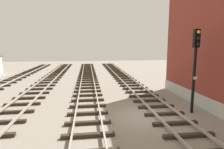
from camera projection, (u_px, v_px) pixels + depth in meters
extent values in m
plane|color=gray|center=(145.00, 116.00, 11.13)|extent=(84.96, 84.96, 0.00)
cube|color=#2D2319|center=(189.00, 136.00, 8.55)|extent=(2.50, 0.24, 0.18)
cube|color=#2D2319|center=(175.00, 123.00, 9.91)|extent=(2.50, 0.24, 0.18)
cube|color=#2D2319|center=(164.00, 114.00, 11.28)|extent=(2.50, 0.24, 0.18)
cube|color=#2D2319|center=(156.00, 107.00, 12.64)|extent=(2.50, 0.24, 0.18)
cube|color=#2D2319|center=(149.00, 101.00, 14.00)|extent=(2.50, 0.24, 0.18)
cube|color=#2D2319|center=(144.00, 96.00, 15.36)|extent=(2.50, 0.24, 0.18)
cube|color=#2D2319|center=(139.00, 92.00, 16.72)|extent=(2.50, 0.24, 0.18)
cube|color=#2D2319|center=(135.00, 88.00, 18.08)|extent=(2.50, 0.24, 0.18)
cube|color=#2D2319|center=(132.00, 85.00, 19.45)|extent=(2.50, 0.24, 0.18)
cube|color=#2D2319|center=(129.00, 83.00, 20.81)|extent=(2.50, 0.24, 0.18)
cube|color=#2D2319|center=(126.00, 81.00, 22.17)|extent=(2.50, 0.24, 0.18)
cube|color=#2D2319|center=(124.00, 79.00, 23.53)|extent=(2.50, 0.24, 0.18)
cube|color=#2D2319|center=(122.00, 77.00, 24.89)|extent=(2.50, 0.24, 0.18)
cube|color=#2D2319|center=(120.00, 75.00, 26.26)|extent=(2.50, 0.24, 0.18)
cube|color=#2D2319|center=(119.00, 74.00, 27.62)|extent=(2.50, 0.24, 0.18)
cube|color=#2D2319|center=(117.00, 72.00, 28.98)|extent=(2.50, 0.24, 0.18)
cube|color=#2D2319|center=(116.00, 71.00, 30.34)|extent=(2.50, 0.24, 0.18)
cube|color=#2D2319|center=(115.00, 70.00, 31.70)|extent=(2.50, 0.24, 0.18)
cube|color=#2D2319|center=(113.00, 69.00, 33.07)|extent=(2.50, 0.24, 0.18)
cube|color=#2D2319|center=(112.00, 68.00, 34.43)|extent=(2.50, 0.24, 0.18)
cube|color=#2D2319|center=(111.00, 67.00, 35.79)|extent=(2.50, 0.24, 0.18)
cube|color=#2D2319|center=(111.00, 67.00, 37.15)|extent=(2.50, 0.24, 0.18)
cube|color=#2D2319|center=(110.00, 66.00, 38.51)|extent=(2.50, 0.24, 0.18)
cube|color=#2D2319|center=(109.00, 65.00, 39.87)|extent=(2.50, 0.24, 0.18)
cube|color=#2D2319|center=(108.00, 65.00, 41.24)|extent=(2.50, 0.24, 0.18)
cube|color=#2D2319|center=(108.00, 64.00, 42.60)|extent=(2.50, 0.24, 0.18)
cube|color=#9E9389|center=(153.00, 112.00, 11.16)|extent=(0.08, 65.36, 0.14)
cube|color=#9E9389|center=(176.00, 111.00, 11.35)|extent=(0.08, 65.36, 0.14)
cube|color=#2D2319|center=(88.00, 135.00, 8.58)|extent=(2.50, 0.24, 0.18)
cube|color=#2D2319|center=(88.00, 123.00, 9.97)|extent=(2.50, 0.24, 0.18)
cube|color=#2D2319|center=(88.00, 113.00, 11.36)|extent=(2.50, 0.24, 0.18)
cube|color=#2D2319|center=(88.00, 106.00, 12.75)|extent=(2.50, 0.24, 0.18)
cube|color=#2D2319|center=(88.00, 100.00, 14.14)|extent=(2.50, 0.24, 0.18)
cube|color=#2D2319|center=(88.00, 95.00, 15.53)|extent=(2.50, 0.24, 0.18)
cube|color=#2D2319|center=(88.00, 91.00, 16.93)|extent=(2.50, 0.24, 0.18)
cube|color=#2D2319|center=(88.00, 88.00, 18.32)|extent=(2.50, 0.24, 0.18)
cube|color=#2D2319|center=(88.00, 85.00, 19.71)|extent=(2.50, 0.24, 0.18)
cube|color=#2D2319|center=(88.00, 82.00, 21.10)|extent=(2.50, 0.24, 0.18)
cube|color=#2D2319|center=(88.00, 80.00, 22.49)|extent=(2.50, 0.24, 0.18)
cube|color=#2D2319|center=(87.00, 78.00, 23.88)|extent=(2.50, 0.24, 0.18)
cube|color=#2D2319|center=(87.00, 76.00, 25.27)|extent=(2.50, 0.24, 0.18)
cube|color=#2D2319|center=(87.00, 75.00, 26.67)|extent=(2.50, 0.24, 0.18)
cube|color=#2D2319|center=(87.00, 73.00, 28.06)|extent=(2.50, 0.24, 0.18)
cube|color=#2D2319|center=(87.00, 72.00, 29.45)|extent=(2.50, 0.24, 0.18)
cube|color=#2D2319|center=(87.00, 71.00, 30.84)|extent=(2.50, 0.24, 0.18)
cube|color=#2D2319|center=(87.00, 70.00, 32.23)|extent=(2.50, 0.24, 0.18)
cube|color=#2D2319|center=(87.00, 69.00, 33.62)|extent=(2.50, 0.24, 0.18)
cube|color=#2D2319|center=(87.00, 68.00, 35.01)|extent=(2.50, 0.24, 0.18)
cube|color=#2D2319|center=(87.00, 67.00, 36.41)|extent=(2.50, 0.24, 0.18)
cube|color=#2D2319|center=(87.00, 66.00, 37.80)|extent=(2.50, 0.24, 0.18)
cube|color=#2D2319|center=(87.00, 66.00, 39.19)|extent=(2.50, 0.24, 0.18)
cube|color=#2D2319|center=(87.00, 65.00, 40.58)|extent=(2.50, 0.24, 0.18)
cube|color=#2D2319|center=(87.00, 64.00, 41.97)|extent=(2.50, 0.24, 0.18)
cube|color=#9E9389|center=(75.00, 116.00, 10.54)|extent=(0.08, 65.36, 0.14)
cube|color=#9E9389|center=(100.00, 115.00, 10.73)|extent=(0.08, 65.36, 0.14)
cube|color=#2D2319|center=(2.00, 122.00, 10.05)|extent=(2.50, 0.24, 0.18)
cube|color=#2D2319|center=(14.00, 112.00, 11.61)|extent=(2.50, 0.24, 0.18)
cube|color=#2D2319|center=(22.00, 104.00, 13.17)|extent=(2.50, 0.24, 0.18)
cube|color=#2D2319|center=(29.00, 98.00, 14.74)|extent=(2.50, 0.24, 0.18)
cube|color=#2D2319|center=(35.00, 93.00, 16.30)|extent=(2.50, 0.24, 0.18)
cube|color=#2D2319|center=(39.00, 89.00, 17.86)|extent=(2.50, 0.24, 0.18)
cube|color=#2D2319|center=(43.00, 85.00, 19.42)|extent=(2.50, 0.24, 0.18)
cube|color=#2D2319|center=(46.00, 83.00, 20.98)|extent=(2.50, 0.24, 0.18)
cube|color=#2D2319|center=(49.00, 80.00, 22.54)|extent=(2.50, 0.24, 0.18)
cube|color=#2D2319|center=(52.00, 78.00, 24.10)|extent=(2.50, 0.24, 0.18)
cube|color=#2D2319|center=(54.00, 76.00, 25.66)|extent=(2.50, 0.24, 0.18)
cube|color=#2D2319|center=(56.00, 74.00, 27.22)|extent=(2.50, 0.24, 0.18)
cube|color=#2D2319|center=(57.00, 73.00, 28.79)|extent=(2.50, 0.24, 0.18)
cube|color=#2D2319|center=(59.00, 71.00, 30.35)|extent=(2.50, 0.24, 0.18)
cube|color=#2D2319|center=(60.00, 70.00, 31.91)|extent=(2.50, 0.24, 0.18)
cube|color=#2D2319|center=(62.00, 69.00, 33.47)|extent=(2.50, 0.24, 0.18)
cube|color=#2D2319|center=(63.00, 68.00, 35.03)|extent=(2.50, 0.24, 0.18)
cube|color=#2D2319|center=(64.00, 67.00, 36.59)|extent=(2.50, 0.24, 0.18)
cube|color=#2D2319|center=(65.00, 66.00, 38.15)|extent=(2.50, 0.24, 0.18)
cube|color=#2D2319|center=(66.00, 65.00, 39.71)|extent=(2.50, 0.24, 0.18)
cube|color=#2D2319|center=(66.00, 65.00, 41.28)|extent=(2.50, 0.24, 0.18)
cube|color=#9E9389|center=(16.00, 119.00, 10.12)|extent=(0.08, 65.36, 0.14)
cube|color=#2D2319|center=(5.00, 83.00, 20.93)|extent=(2.50, 0.24, 0.18)
cube|color=#2D2319|center=(11.00, 80.00, 22.57)|extent=(2.50, 0.24, 0.18)
cube|color=#2D2319|center=(16.00, 78.00, 24.21)|extent=(2.50, 0.24, 0.18)
cube|color=#2D2319|center=(21.00, 76.00, 25.85)|extent=(2.50, 0.24, 0.18)
cube|color=#2D2319|center=(25.00, 74.00, 27.49)|extent=(2.50, 0.24, 0.18)
cube|color=#2D2319|center=(28.00, 72.00, 29.14)|extent=(2.50, 0.24, 0.18)
cube|color=#2D2319|center=(31.00, 71.00, 30.78)|extent=(2.50, 0.24, 0.18)
cube|color=#2D2319|center=(34.00, 70.00, 32.42)|extent=(2.50, 0.24, 0.18)
cube|color=#2D2319|center=(37.00, 68.00, 34.06)|extent=(2.50, 0.24, 0.18)
cube|color=#2D2319|center=(39.00, 67.00, 35.70)|extent=(2.50, 0.24, 0.18)
cube|color=#2D2319|center=(41.00, 67.00, 37.34)|extent=(2.50, 0.24, 0.18)
cube|color=#2D2319|center=(43.00, 66.00, 38.98)|extent=(2.50, 0.24, 0.18)
cube|color=#2D2319|center=(45.00, 65.00, 40.62)|extent=(2.50, 0.24, 0.18)
cylinder|color=black|center=(194.00, 81.00, 11.47)|extent=(0.18, 0.18, 4.13)
cube|color=black|center=(197.00, 38.00, 11.07)|extent=(0.36, 0.24, 1.10)
sphere|color=yellow|center=(199.00, 32.00, 10.83)|extent=(0.20, 0.20, 0.20)
sphere|color=black|center=(198.00, 38.00, 10.89)|extent=(0.20, 0.20, 0.20)
sphere|color=black|center=(198.00, 44.00, 10.95)|extent=(0.20, 0.20, 0.20)
cube|color=white|center=(195.00, 78.00, 11.30)|extent=(0.24, 0.03, 0.18)
cube|color=#B2B2AD|center=(207.00, 104.00, 12.01)|extent=(0.08, 13.11, 0.90)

